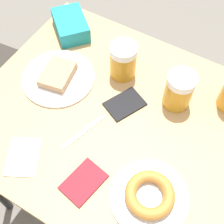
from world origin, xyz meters
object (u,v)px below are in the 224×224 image
object	(u,v)px
passport_far_edge	(125,104)
blue_pouch	(71,25)
beer_mug_right	(123,61)
plate_with_cake	(58,76)
plate_with_donut	(149,196)
fork	(83,132)
passport_near_edge	(84,182)
beer_mug_center	(179,90)
napkin_folded	(23,157)

from	to	relation	value
passport_far_edge	blue_pouch	distance (m)	0.40
beer_mug_right	plate_with_cake	bearing A→B (deg)	126.77
blue_pouch	passport_far_edge	bearing A→B (deg)	-119.15
plate_with_donut	beer_mug_right	bearing A→B (deg)	38.81
plate_with_donut	blue_pouch	bearing A→B (deg)	52.24
fork	blue_pouch	distance (m)	0.46
passport_far_edge	blue_pouch	xyz separation A→B (m)	(0.20, 0.35, 0.03)
beer_mug_right	passport_near_edge	bearing A→B (deg)	-166.02
plate_with_cake	beer_mug_center	bearing A→B (deg)	-73.42
napkin_folded	blue_pouch	distance (m)	0.55
beer_mug_center	passport_near_edge	size ratio (longest dim) A/B	0.95
plate_with_cake	blue_pouch	xyz separation A→B (m)	(0.22, 0.09, 0.02)
plate_with_cake	napkin_folded	world-z (taller)	plate_with_cake
fork	passport_near_edge	size ratio (longest dim) A/B	1.18
plate_with_cake	beer_mug_center	world-z (taller)	beer_mug_center
beer_mug_center	napkin_folded	distance (m)	0.53
beer_mug_center	beer_mug_right	distance (m)	0.22
plate_with_cake	blue_pouch	world-z (taller)	blue_pouch
beer_mug_center	blue_pouch	world-z (taller)	beer_mug_center
plate_with_cake	napkin_folded	bearing A→B (deg)	-164.33
beer_mug_right	fork	distance (m)	0.29
fork	passport_near_edge	bearing A→B (deg)	-146.10
plate_with_donut	fork	distance (m)	0.29
plate_with_cake	plate_with_donut	world-z (taller)	plate_with_donut
plate_with_donut	passport_near_edge	bearing A→B (deg)	107.01
passport_near_edge	passport_far_edge	bearing A→B (deg)	5.63
napkin_folded	fork	size ratio (longest dim) A/B	0.95
blue_pouch	napkin_folded	bearing A→B (deg)	-161.10
plate_with_donut	beer_mug_right	xyz separation A→B (m)	(0.36, 0.29, 0.05)
beer_mug_center	blue_pouch	distance (m)	0.51
beer_mug_right	passport_far_edge	bearing A→B (deg)	-147.48
fork	passport_near_edge	world-z (taller)	passport_near_edge
fork	plate_with_donut	bearing A→B (deg)	-106.13
beer_mug_center	napkin_folded	world-z (taller)	beer_mug_center
plate_with_cake	passport_far_edge	xyz separation A→B (m)	(0.02, -0.26, -0.01)
beer_mug_center	napkin_folded	xyz separation A→B (m)	(-0.42, 0.32, -0.06)
passport_far_edge	plate_with_donut	bearing A→B (deg)	-138.53
passport_near_edge	passport_far_edge	world-z (taller)	same
plate_with_cake	passport_near_edge	distance (m)	0.40
plate_with_cake	fork	xyz separation A→B (m)	(-0.14, -0.20, -0.01)
beer_mug_center	blue_pouch	xyz separation A→B (m)	(0.10, 0.50, -0.03)
napkin_folded	fork	distance (m)	0.20
beer_mug_center	plate_with_donut	bearing A→B (deg)	-168.21
plate_with_cake	napkin_folded	xyz separation A→B (m)	(-0.30, -0.09, -0.01)
beer_mug_center	passport_far_edge	xyz separation A→B (m)	(-0.10, 0.14, -0.06)
beer_mug_right	napkin_folded	distance (m)	0.46
fork	plate_with_cake	bearing A→B (deg)	54.55
plate_with_donut	napkin_folded	size ratio (longest dim) A/B	1.43
beer_mug_right	napkin_folded	world-z (taller)	beer_mug_right
plate_with_cake	fork	distance (m)	0.24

